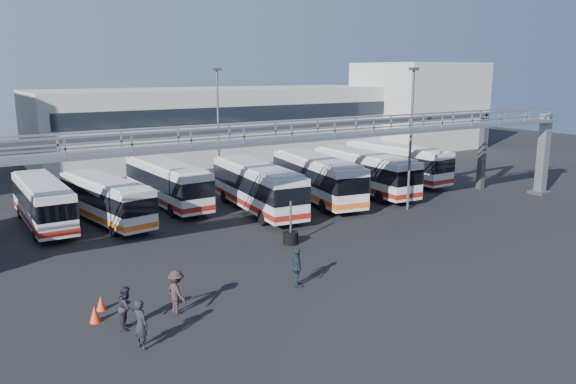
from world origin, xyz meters
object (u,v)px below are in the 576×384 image
bus_8 (396,161)px  pedestrian_b (127,307)px  light_pole_back (218,121)px  bus_2 (43,201)px  pedestrian_a (141,324)px  pedestrian_c (177,292)px  cone_right (95,314)px  bus_4 (167,182)px  bus_5 (257,186)px  bus_7 (364,171)px  pedestrian_d (297,267)px  bus_3 (106,198)px  tire_stack (291,237)px  light_pole_mid (411,131)px  bus_6 (317,177)px  cone_left (101,303)px

bus_8 → pedestrian_b: 34.19m
light_pole_back → bus_2: light_pole_back is taller
pedestrian_a → pedestrian_c: 3.10m
bus_8 → cone_right: (-30.83, -15.41, -1.53)m
light_pole_back → bus_4: 8.81m
pedestrian_b → cone_right: size_ratio=2.46×
bus_5 → cone_right: bus_5 is taller
bus_4 → bus_7: size_ratio=0.96×
bus_7 → pedestrian_d: 21.45m
bus_8 → pedestrian_a: bearing=-150.2°
bus_8 → cone_right: bearing=-155.4°
bus_2 → bus_3: 3.93m
bus_5 → pedestrian_c: bus_5 is taller
bus_3 → pedestrian_b: 16.73m
pedestrian_a → tire_stack: tire_stack is taller
pedestrian_b → bus_8: bearing=-28.6°
bus_5 → pedestrian_b: size_ratio=6.69×
pedestrian_d → light_pole_mid: bearing=-41.9°
cone_right → bus_2: bearing=87.0°
light_pole_back → bus_6: light_pole_back is taller
bus_8 → bus_2: bearing=176.0°
bus_7 → cone_right: size_ratio=16.26×
bus_6 → light_pole_back: bearing=122.4°
tire_stack → pedestrian_a: bearing=-146.0°
light_pole_mid → bus_8: size_ratio=0.91×
bus_7 → bus_8: bearing=24.9°
light_pole_mid → bus_8: (6.63, 8.32, -3.85)m
bus_3 → pedestrian_d: size_ratio=5.43×
light_pole_mid → pedestrian_b: 25.15m
bus_2 → pedestrian_d: 19.44m
bus_8 → light_pole_mid: bearing=-130.5°
pedestrian_b → tire_stack: size_ratio=0.67×
pedestrian_b → bus_5: bearing=-12.6°
bus_8 → pedestrian_d: (-21.82, -16.58, -0.94)m
bus_8 → pedestrian_c: bearing=-151.3°
bus_7 → light_pole_mid: bearing=-94.9°
light_pole_mid → bus_4: bearing=144.1°
bus_3 → pedestrian_a: 18.65m
pedestrian_b → bus_2: bearing=32.6°
cone_left → pedestrian_b: bearing=-78.8°
bus_7 → tire_stack: bus_7 is taller
pedestrian_c → cone_left: bearing=42.9°
pedestrian_d → cone_right: 9.11m
bus_6 → bus_8: bearing=23.1°
light_pole_back → bus_5: (-1.64, -9.64, -3.82)m
bus_5 → bus_8: 16.54m
bus_4 → bus_6: 11.39m
light_pole_back → cone_left: light_pole_back is taller
bus_7 → pedestrian_c: 26.05m
bus_5 → pedestrian_d: 14.74m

